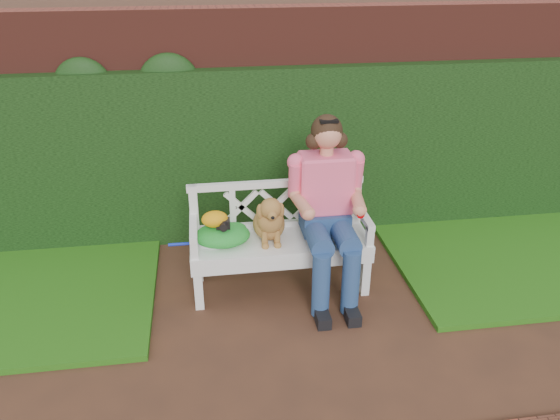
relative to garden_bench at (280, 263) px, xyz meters
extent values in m
plane|color=#3C241A|center=(0.02, -0.70, -0.24)|extent=(60.00, 60.00, 0.00)
cube|color=maroon|center=(0.02, 1.20, 0.86)|extent=(10.00, 0.30, 2.20)
cube|color=#26541D|center=(0.02, 0.98, 0.61)|extent=(10.00, 0.18, 1.70)
cube|color=#1B5A11|center=(-2.38, 0.20, -0.21)|extent=(2.60, 2.00, 0.05)
cube|color=#1B5A11|center=(2.42, 0.20, -0.21)|extent=(2.60, 2.00, 0.05)
cube|color=black|center=(-0.47, -0.02, 0.43)|extent=(0.12, 0.09, 0.07)
ellipsoid|color=orange|center=(-0.53, 0.00, 0.46)|extent=(0.25, 0.21, 0.14)
camera|label=1|loc=(-0.58, -3.95, 2.50)|focal=35.00mm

